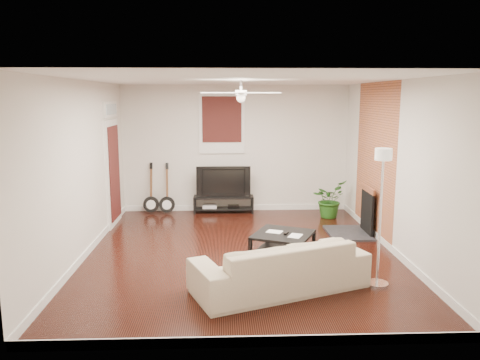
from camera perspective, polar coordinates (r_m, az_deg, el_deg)
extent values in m
cube|color=black|center=(7.91, 0.11, -8.74)|extent=(5.00, 6.00, 0.01)
cube|color=white|center=(7.50, 0.12, 11.98)|extent=(5.00, 6.00, 0.01)
cube|color=silver|center=(10.55, -0.54, 3.78)|extent=(5.00, 0.01, 2.80)
cube|color=silver|center=(4.64, 1.61, -4.22)|extent=(5.00, 0.01, 2.80)
cube|color=silver|center=(7.89, -18.36, 1.17)|extent=(0.01, 6.00, 2.80)
cube|color=silver|center=(8.07, 18.14, 1.37)|extent=(0.01, 6.00, 2.80)
cube|color=#B16239|center=(9.01, 15.89, 2.33)|extent=(0.02, 2.20, 2.80)
cube|color=black|center=(9.09, 13.88, -3.54)|extent=(0.80, 1.10, 0.92)
cube|color=black|center=(10.47, -2.19, 6.75)|extent=(1.00, 0.06, 1.30)
cube|color=white|center=(9.72, -15.01, 2.01)|extent=(0.08, 1.00, 2.50)
cube|color=black|center=(10.53, -1.99, -2.95)|extent=(1.32, 0.35, 0.37)
imported|color=black|center=(10.45, -2.01, -0.10)|extent=(1.18, 0.15, 0.68)
cube|color=black|center=(7.77, 5.18, -7.71)|extent=(1.16, 1.16, 0.37)
imported|color=#C0AC90|center=(6.40, 4.81, -10.16)|extent=(2.48, 1.69, 0.68)
imported|color=#235B1A|center=(10.26, 10.65, -2.27)|extent=(0.92, 0.93, 0.79)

